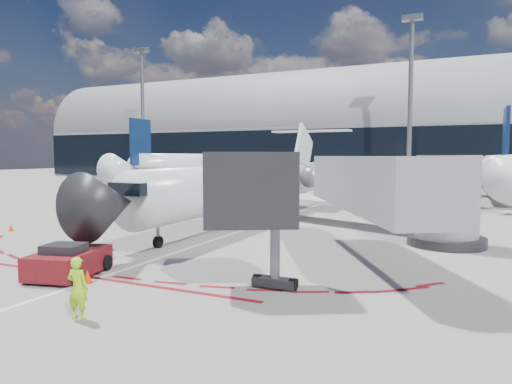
% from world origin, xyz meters
% --- Properties ---
extents(ground, '(260.00, 260.00, 0.00)m').
position_xyz_m(ground, '(0.00, 0.00, 0.00)').
color(ground, slate).
rests_on(ground, ground).
extents(apron_centerline, '(0.25, 40.00, 0.01)m').
position_xyz_m(apron_centerline, '(0.00, 2.00, 0.01)').
color(apron_centerline, silver).
rests_on(apron_centerline, ground).
extents(apron_stop_bar, '(14.00, 0.25, 0.01)m').
position_xyz_m(apron_stop_bar, '(0.00, -11.50, 0.01)').
color(apron_stop_bar, maroon).
rests_on(apron_stop_bar, ground).
extents(terminal_building, '(150.00, 24.15, 24.00)m').
position_xyz_m(terminal_building, '(0.00, 64.97, 8.52)').
color(terminal_building, gray).
rests_on(terminal_building, ground).
extents(jet_bridge, '(10.03, 15.20, 4.90)m').
position_xyz_m(jet_bridge, '(9.79, -3.01, 3.01)').
color(jet_bridge, gray).
rests_on(jet_bridge, ground).
extents(light_mast_west, '(0.70, 0.70, 25.00)m').
position_xyz_m(light_mast_west, '(-45.00, 48.00, 12.50)').
color(light_mast_west, slate).
rests_on(light_mast_west, ground).
extents(light_mast_centre, '(0.70, 0.70, 25.00)m').
position_xyz_m(light_mast_centre, '(5.00, 48.00, 12.50)').
color(light_mast_centre, slate).
rests_on(light_mast_centre, ground).
extents(regional_jet, '(25.61, 31.58, 7.91)m').
position_xyz_m(regional_jet, '(-1.50, 5.82, 2.64)').
color(regional_jet, white).
rests_on(regional_jet, ground).
extents(pushback_tug, '(2.80, 5.25, 1.34)m').
position_xyz_m(pushback_tug, '(-1.33, -11.70, 0.59)').
color(pushback_tug, '#590D0C').
rests_on(pushback_tug, ground).
extents(ramp_worker, '(0.73, 0.52, 1.85)m').
position_xyz_m(ramp_worker, '(2.71, -15.12, 0.93)').
color(ramp_worker, '#A3EF19').
rests_on(ramp_worker, ground).
extents(safety_cone_left, '(0.32, 0.32, 0.44)m').
position_xyz_m(safety_cone_left, '(-13.23, -5.25, 0.22)').
color(safety_cone_left, '#F83805').
rests_on(safety_cone_left, ground).
extents(safety_cone_right, '(0.37, 0.37, 0.51)m').
position_xyz_m(safety_cone_right, '(0.11, -12.17, 0.26)').
color(safety_cone_right, '#F83805').
rests_on(safety_cone_right, ground).
extents(bg_airliner_0, '(36.73, 38.89, 11.88)m').
position_xyz_m(bg_airliner_0, '(-25.35, 38.38, 5.94)').
color(bg_airliner_0, white).
rests_on(bg_airliner_0, ground).
extents(bg_airliner_1, '(35.16, 37.22, 11.37)m').
position_xyz_m(bg_airliner_1, '(16.10, 37.14, 5.69)').
color(bg_airliner_1, white).
rests_on(bg_airliner_1, ground).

